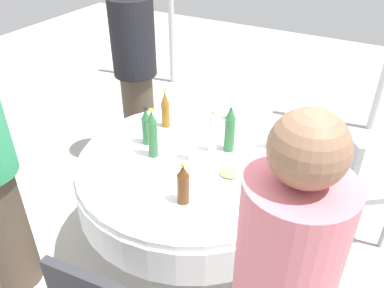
{
  "coord_description": "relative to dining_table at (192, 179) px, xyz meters",
  "views": [
    {
      "loc": [
        0.93,
        -1.68,
        2.11
      ],
      "look_at": [
        0.0,
        0.0,
        0.85
      ],
      "focal_mm": 37.1,
      "sensor_mm": 36.0,
      "label": 1
    }
  ],
  "objects": [
    {
      "name": "ground_plane",
      "position": [
        0.0,
        0.0,
        -0.59
      ],
      "size": [
        10.0,
        10.0,
        0.0
      ],
      "primitive_type": "plane",
      "color": "#B7B2A8"
    },
    {
      "name": "dining_table",
      "position": [
        0.0,
        0.0,
        0.0
      ],
      "size": [
        1.4,
        1.4,
        0.74
      ],
      "color": "white",
      "rests_on": "ground_plane"
    },
    {
      "name": "bottle_green_inner",
      "position": [
        0.15,
        0.2,
        0.29
      ],
      "size": [
        0.07,
        0.07,
        0.31
      ],
      "color": "#2D6B38",
      "rests_on": "dining_table"
    },
    {
      "name": "bottle_green_far",
      "position": [
        -0.33,
        0.02,
        0.27
      ],
      "size": [
        0.06,
        0.06,
        0.26
      ],
      "color": "#2D6B38",
      "rests_on": "dining_table"
    },
    {
      "name": "bottle_amber_rear",
      "position": [
        -0.34,
        0.25,
        0.27
      ],
      "size": [
        0.06,
        0.06,
        0.27
      ],
      "color": "#8C5619",
      "rests_on": "dining_table"
    },
    {
      "name": "bottle_clear_north",
      "position": [
        -0.0,
        0.0,
        0.27
      ],
      "size": [
        0.06,
        0.06,
        0.26
      ],
      "color": "silver",
      "rests_on": "dining_table"
    },
    {
      "name": "bottle_green_outer",
      "position": [
        -0.22,
        -0.08,
        0.3
      ],
      "size": [
        0.06,
        0.06,
        0.32
      ],
      "color": "#2D6B38",
      "rests_on": "dining_table"
    },
    {
      "name": "bottle_clear_left",
      "position": [
        0.06,
        0.14,
        0.27
      ],
      "size": [
        0.06,
        0.06,
        0.27
      ],
      "color": "silver",
      "rests_on": "dining_table"
    },
    {
      "name": "bottle_brown_front",
      "position": [
        0.14,
        -0.35,
        0.26
      ],
      "size": [
        0.06,
        0.06,
        0.24
      ],
      "color": "#593314",
      "rests_on": "dining_table"
    },
    {
      "name": "wine_glass_north",
      "position": [
        0.36,
        0.34,
        0.25
      ],
      "size": [
        0.07,
        0.07,
        0.15
      ],
      "color": "white",
      "rests_on": "dining_table"
    },
    {
      "name": "wine_glass_outer",
      "position": [
        0.44,
        0.43,
        0.25
      ],
      "size": [
        0.07,
        0.07,
        0.15
      ],
      "color": "white",
      "rests_on": "dining_table"
    },
    {
      "name": "wine_glass_left",
      "position": [
        0.02,
        0.56,
        0.26
      ],
      "size": [
        0.06,
        0.06,
        0.15
      ],
      "color": "white",
      "rests_on": "dining_table"
    },
    {
      "name": "plate_near",
      "position": [
        0.26,
        -0.05,
        0.16
      ],
      "size": [
        0.24,
        0.24,
        0.04
      ],
      "color": "white",
      "rests_on": "dining_table"
    },
    {
      "name": "plate_mid",
      "position": [
        -0.33,
        -0.38,
        0.16
      ],
      "size": [
        0.24,
        0.24,
        0.02
      ],
      "color": "white",
      "rests_on": "dining_table"
    },
    {
      "name": "spoon_far",
      "position": [
        -0.09,
        -0.16,
        0.15
      ],
      "size": [
        0.13,
        0.15,
        0.0
      ],
      "primitive_type": "cube",
      "rotation": [
        0.0,
        0.0,
        4.01
      ],
      "color": "silver",
      "rests_on": "dining_table"
    },
    {
      "name": "fork_rear",
      "position": [
        -0.48,
        -0.07,
        0.15
      ],
      "size": [
        0.07,
        0.18,
        0.0
      ],
      "primitive_type": "cube",
      "rotation": [
        0.0,
        0.0,
        1.89
      ],
      "color": "silver",
      "rests_on": "dining_table"
    },
    {
      "name": "folded_napkin",
      "position": [
        0.49,
        0.19,
        0.16
      ],
      "size": [
        0.19,
        0.19,
        0.02
      ],
      "primitive_type": "cube",
      "rotation": [
        0.0,
        0.0,
        -0.13
      ],
      "color": "white",
      "rests_on": "dining_table"
    },
    {
      "name": "person_rear",
      "position": [
        -0.89,
        0.68,
        0.27
      ],
      "size": [
        0.34,
        0.34,
        1.65
      ],
      "rotation": [
        0.0,
        0.0,
        0.92
      ],
      "color": "#4C3F33",
      "rests_on": "ground_plane"
    },
    {
      "name": "chair_front",
      "position": [
        0.84,
        0.61,
        -0.07
      ],
      "size": [
        0.56,
        0.56,
        0.87
      ],
      "rotation": [
        0.0,
        0.0,
        -0.94
      ],
      "color": "#99999E",
      "rests_on": "ground_plane"
    }
  ]
}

